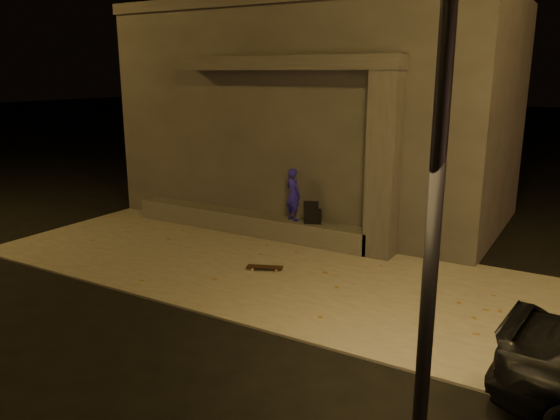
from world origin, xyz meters
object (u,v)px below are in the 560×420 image
Objects in this scene: backpack at (313,215)px; street_lamp_0 at (449,10)px; skateboarder at (293,194)px; column at (384,166)px; skateboard at (265,267)px.

street_lamp_0 reaches higher than backpack.
backpack is 7.41m from street_lamp_0.
skateboarder is 7.51m from street_lamp_0.
skateboard is (-1.51, -1.91, -1.74)m from column.
skateboard is 6.51m from street_lamp_0.
street_lamp_0 is (3.91, -3.38, 3.97)m from skateboard.
skateboarder is 2.19m from skateboard.
skateboard is at bearing 139.13° from street_lamp_0.
skateboarder is 0.16× the size of street_lamp_0.
skateboarder is at bearing 129.69° from street_lamp_0.
skateboard is at bearing -128.37° from column.
street_lamp_0 is at bearing -76.73° from backpack.
street_lamp_0 reaches higher than skateboarder.
street_lamp_0 is (2.39, -5.29, 2.23)m from column.
skateboarder reaches higher than backpack.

